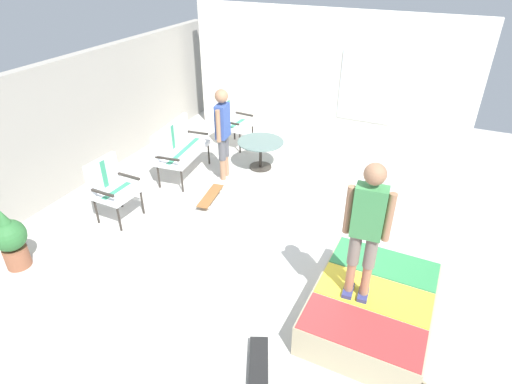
{
  "coord_description": "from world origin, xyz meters",
  "views": [
    {
      "loc": [
        -4.85,
        -1.86,
        3.91
      ],
      "look_at": [
        0.0,
        0.37,
        0.7
      ],
      "focal_mm": 29.49,
      "sensor_mm": 36.0,
      "label": 1
    }
  ],
  "objects": [
    {
      "name": "patio_chair_by_wall",
      "position": [
        -0.6,
        2.63,
        0.61
      ],
      "size": [
        0.64,
        0.57,
        1.02
      ],
      "color": "#2D2823",
      "rests_on": "ground_plane"
    },
    {
      "name": "patio_table",
      "position": [
        1.97,
        1.18,
        0.4
      ],
      "size": [
        0.9,
        0.9,
        0.57
      ],
      "color": "#2D2823",
      "rests_on": "ground_plane"
    },
    {
      "name": "patio_chair_near_house",
      "position": [
        2.72,
        2.19,
        0.61
      ],
      "size": [
        0.66,
        0.6,
        1.02
      ],
      "color": "#2D2823",
      "rests_on": "ground_plane"
    },
    {
      "name": "patio_bench",
      "position": [
        1.07,
        2.48,
        0.62
      ],
      "size": [
        1.3,
        0.68,
        1.02
      ],
      "color": "#2D2823",
      "rests_on": "ground_plane"
    },
    {
      "name": "person_watching",
      "position": [
        1.24,
        1.59,
        1.02
      ],
      "size": [
        0.48,
        0.27,
        1.74
      ],
      "color": "silver",
      "rests_on": "ground_plane"
    },
    {
      "name": "house_facade",
      "position": [
        3.8,
        0.49,
        1.39
      ],
      "size": [
        0.23,
        6.0,
        2.78
      ],
      "color": "white",
      "rests_on": "ground_plane"
    },
    {
      "name": "potted_plant",
      "position": [
        -2.13,
        3.03,
        0.47
      ],
      "size": [
        0.44,
        0.44,
        0.92
      ],
      "color": "brown",
      "rests_on": "ground_plane"
    },
    {
      "name": "ground_plane",
      "position": [
        0.0,
        0.0,
        -0.05
      ],
      "size": [
        12.0,
        12.0,
        0.1
      ],
      "primitive_type": "cube",
      "color": "beige"
    },
    {
      "name": "back_wall_cinderblock",
      "position": [
        0.0,
        4.0,
        1.13
      ],
      "size": [
        9.0,
        0.2,
        2.25
      ],
      "color": "#9E998E",
      "rests_on": "ground_plane"
    },
    {
      "name": "skateboard_by_bench",
      "position": [
        0.48,
        1.47,
        0.08
      ],
      "size": [
        0.82,
        0.31,
        0.1
      ],
      "color": "brown",
      "rests_on": "ground_plane"
    },
    {
      "name": "skateboard_spare",
      "position": [
        -2.3,
        -0.72,
        0.08
      ],
      "size": [
        0.81,
        0.5,
        0.1
      ],
      "color": "black",
      "rests_on": "ground_plane"
    },
    {
      "name": "person_skater",
      "position": [
        -1.18,
        -1.42,
        1.41
      ],
      "size": [
        0.26,
        0.48,
        1.67
      ],
      "color": "navy",
      "rests_on": "skate_ramp"
    },
    {
      "name": "skate_ramp",
      "position": [
        -1.07,
        -1.65,
        0.22
      ],
      "size": [
        1.79,
        1.93,
        0.44
      ],
      "color": "tan",
      "rests_on": "ground_plane"
    }
  ]
}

